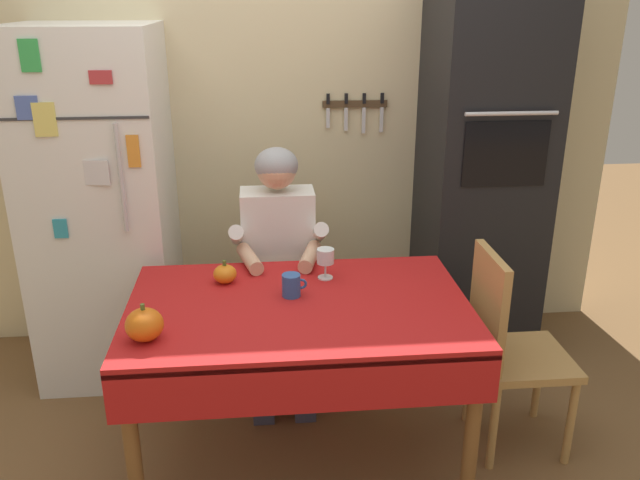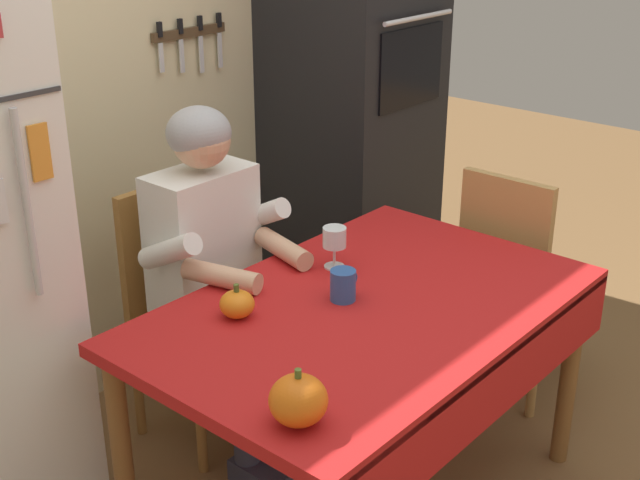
# 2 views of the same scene
# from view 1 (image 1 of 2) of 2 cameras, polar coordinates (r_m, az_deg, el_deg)

# --- Properties ---
(ground_plane) EXTENTS (10.00, 10.00, 0.00)m
(ground_plane) POSITION_cam_1_polar(r_m,az_deg,el_deg) (3.01, -1.58, -19.12)
(ground_plane) COLOR brown
(ground_plane) RESTS_ON ground
(back_wall_assembly) EXTENTS (3.70, 0.13, 2.60)m
(back_wall_assembly) POSITION_cam_1_polar(r_m,az_deg,el_deg) (3.71, -2.46, 11.01)
(back_wall_assembly) COLOR beige
(back_wall_assembly) RESTS_ON ground
(refrigerator) EXTENTS (0.68, 0.71, 1.80)m
(refrigerator) POSITION_cam_1_polar(r_m,az_deg,el_deg) (3.52, -18.51, 2.67)
(refrigerator) COLOR white
(refrigerator) RESTS_ON ground
(wall_oven) EXTENTS (0.60, 0.64, 2.10)m
(wall_oven) POSITION_cam_1_polar(r_m,az_deg,el_deg) (3.62, 14.02, 6.11)
(wall_oven) COLOR black
(wall_oven) RESTS_ON ground
(dining_table) EXTENTS (1.40, 0.90, 0.74)m
(dining_table) POSITION_cam_1_polar(r_m,az_deg,el_deg) (2.70, -1.83, -7.32)
(dining_table) COLOR brown
(dining_table) RESTS_ON ground
(chair_behind_person) EXTENTS (0.40, 0.40, 0.93)m
(chair_behind_person) POSITION_cam_1_polar(r_m,az_deg,el_deg) (3.48, -3.66, -3.33)
(chair_behind_person) COLOR #9E6B33
(chair_behind_person) RESTS_ON ground
(seated_person) EXTENTS (0.47, 0.55, 1.25)m
(seated_person) POSITION_cam_1_polar(r_m,az_deg,el_deg) (3.21, -3.63, -1.02)
(seated_person) COLOR #38384C
(seated_person) RESTS_ON ground
(chair_right_side) EXTENTS (0.40, 0.40, 0.93)m
(chair_right_side) POSITION_cam_1_polar(r_m,az_deg,el_deg) (2.97, 16.05, -8.67)
(chair_right_side) COLOR tan
(chair_right_side) RESTS_ON ground
(coffee_mug) EXTENTS (0.11, 0.08, 0.10)m
(coffee_mug) POSITION_cam_1_polar(r_m,az_deg,el_deg) (2.73, -2.50, -3.98)
(coffee_mug) COLOR #2D569E
(coffee_mug) RESTS_ON dining_table
(wine_glass) EXTENTS (0.08, 0.08, 0.14)m
(wine_glass) POSITION_cam_1_polar(r_m,az_deg,el_deg) (2.87, 0.48, -1.55)
(wine_glass) COLOR white
(wine_glass) RESTS_ON dining_table
(pumpkin_large) EXTENTS (0.14, 0.14, 0.14)m
(pumpkin_large) POSITION_cam_1_polar(r_m,az_deg,el_deg) (2.47, -15.11, -7.16)
(pumpkin_large) COLOR orange
(pumpkin_large) RESTS_ON dining_table
(pumpkin_medium) EXTENTS (0.10, 0.10, 0.10)m
(pumpkin_medium) POSITION_cam_1_polar(r_m,az_deg,el_deg) (2.88, -8.32, -2.95)
(pumpkin_medium) COLOR orange
(pumpkin_medium) RESTS_ON dining_table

